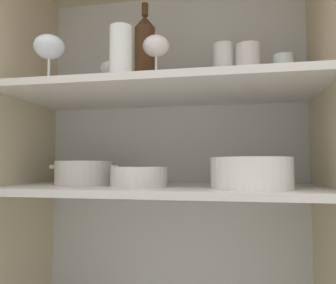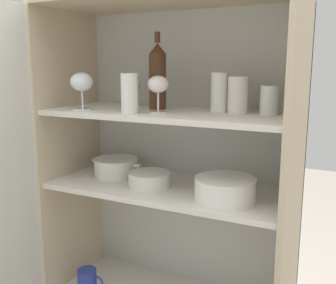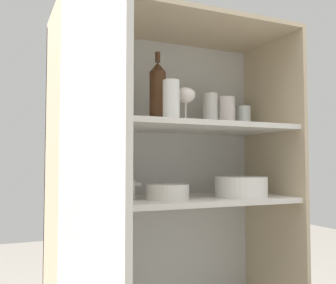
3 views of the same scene
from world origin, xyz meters
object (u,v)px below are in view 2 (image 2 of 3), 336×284
object	(u,v)px
mixing_bowl_large	(150,179)
casserole_dish	(116,167)
plate_stack_white	(225,190)
wine_bottle	(158,76)
coffee_mug_primary	(88,281)

from	to	relation	value
mixing_bowl_large	casserole_dish	size ratio (longest dim) A/B	0.69
mixing_bowl_large	plate_stack_white	bearing A→B (deg)	-5.18
wine_bottle	casserole_dish	size ratio (longest dim) A/B	1.23
mixing_bowl_large	casserole_dish	xyz separation A→B (m)	(-0.20, 0.07, 0.01)
wine_bottle	plate_stack_white	bearing A→B (deg)	-19.19
plate_stack_white	casserole_dish	xyz separation A→B (m)	(-0.51, 0.10, -0.00)
plate_stack_white	coffee_mug_primary	xyz separation A→B (m)	(-0.58, -0.03, -0.48)
mixing_bowl_large	coffee_mug_primary	xyz separation A→B (m)	(-0.27, -0.06, -0.47)
plate_stack_white	coffee_mug_primary	bearing A→B (deg)	-177.17
mixing_bowl_large	casserole_dish	distance (m)	0.21
wine_bottle	coffee_mug_primary	xyz separation A→B (m)	(-0.26, -0.14, -0.85)
wine_bottle	mixing_bowl_large	xyz separation A→B (m)	(0.01, -0.08, -0.38)
wine_bottle	coffee_mug_primary	distance (m)	0.90
casserole_dish	coffee_mug_primary	distance (m)	0.50
wine_bottle	mixing_bowl_large	size ratio (longest dim) A/B	1.79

